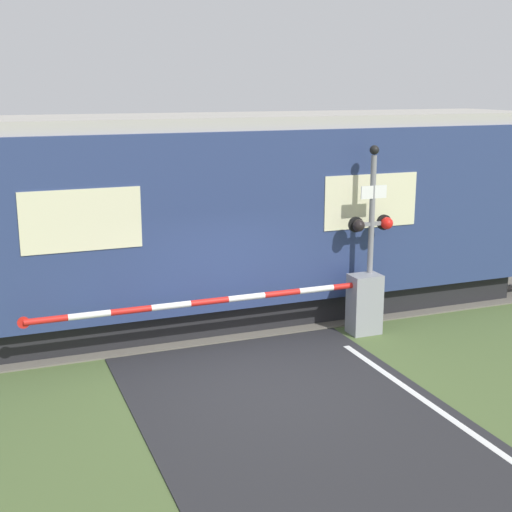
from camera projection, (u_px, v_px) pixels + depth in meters
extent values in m
plane|color=#4C6033|center=(266.00, 384.00, 11.65)|extent=(80.00, 80.00, 0.00)
cube|color=#666056|center=(200.00, 317.00, 14.94)|extent=(36.00, 3.20, 0.03)
cube|color=#595451|center=(211.00, 325.00, 14.27)|extent=(36.00, 0.08, 0.10)
cube|color=#595451|center=(191.00, 305.00, 15.57)|extent=(36.00, 0.08, 0.10)
cube|color=black|center=(77.00, 318.00, 13.97)|extent=(18.84, 2.56, 0.60)
cube|color=navy|center=(71.00, 220.00, 13.51)|extent=(20.48, 3.01, 3.34)
cube|color=#ADA89E|center=(65.00, 124.00, 13.09)|extent=(20.07, 2.77, 0.24)
cube|color=beige|center=(371.00, 201.00, 14.08)|extent=(2.05, 0.02, 1.07)
cube|color=beige|center=(82.00, 220.00, 12.08)|extent=(2.05, 0.02, 1.07)
cube|color=gray|center=(364.00, 304.00, 13.90)|extent=(0.60, 0.44, 1.18)
cylinder|color=gray|center=(365.00, 284.00, 13.81)|extent=(0.16, 0.16, 0.18)
cylinder|color=red|center=(349.00, 286.00, 13.68)|extent=(0.70, 0.11, 0.11)
cylinder|color=white|center=(316.00, 289.00, 13.43)|extent=(0.70, 0.11, 0.11)
cylinder|color=red|center=(282.00, 293.00, 13.18)|extent=(0.70, 0.11, 0.11)
cylinder|color=white|center=(246.00, 297.00, 12.93)|extent=(0.70, 0.11, 0.11)
cylinder|color=red|center=(209.00, 301.00, 12.68)|extent=(0.70, 0.11, 0.11)
cylinder|color=white|center=(171.00, 306.00, 12.43)|extent=(0.70, 0.11, 0.11)
cylinder|color=red|center=(131.00, 310.00, 12.18)|extent=(0.70, 0.11, 0.11)
cylinder|color=white|center=(89.00, 315.00, 11.93)|extent=(0.70, 0.11, 0.11)
cylinder|color=red|center=(46.00, 320.00, 11.68)|extent=(0.70, 0.11, 0.11)
cylinder|color=red|center=(23.00, 323.00, 11.56)|extent=(0.20, 0.02, 0.20)
cylinder|color=gray|center=(371.00, 245.00, 13.82)|extent=(0.11, 0.11, 3.47)
cube|color=gray|center=(371.00, 224.00, 13.72)|extent=(0.74, 0.07, 0.07)
sphere|color=black|center=(359.00, 226.00, 13.57)|extent=(0.24, 0.24, 0.24)
sphere|color=red|center=(387.00, 223.00, 13.79)|extent=(0.24, 0.24, 0.24)
cylinder|color=black|center=(356.00, 224.00, 13.67)|extent=(0.30, 0.06, 0.30)
cylinder|color=black|center=(384.00, 222.00, 13.89)|extent=(0.30, 0.06, 0.30)
cube|color=white|center=(374.00, 192.00, 13.54)|extent=(0.55, 0.02, 0.25)
sphere|color=black|center=(374.00, 150.00, 13.39)|extent=(0.18, 0.18, 0.18)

